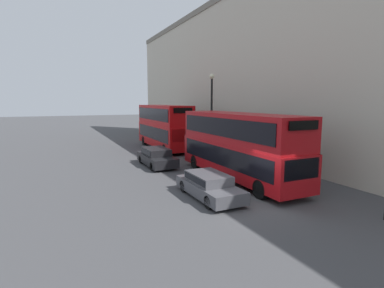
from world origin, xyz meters
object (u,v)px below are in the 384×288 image
at_px(car_dark_sedan, 209,185).
at_px(bus_leading, 238,143).
at_px(bus_second_in_queue, 164,125).
at_px(pedestrian, 243,157).
at_px(car_hatchback, 157,156).

bearing_deg(car_dark_sedan, bus_leading, 36.43).
xyz_separation_m(bus_leading, car_dark_sedan, (-3.40, -2.51, -1.64)).
distance_m(bus_second_in_queue, pedestrian, 11.48).
xyz_separation_m(bus_second_in_queue, pedestrian, (2.25, -11.12, -1.72)).
bearing_deg(bus_second_in_queue, bus_leading, -90.00).
xyz_separation_m(bus_leading, pedestrian, (2.25, 2.63, -1.55)).
bearing_deg(car_dark_sedan, bus_second_in_queue, 78.19).
distance_m(bus_second_in_queue, car_hatchback, 8.64).
distance_m(bus_leading, pedestrian, 3.79).
bearing_deg(car_hatchback, bus_leading, -60.47).
distance_m(car_hatchback, pedestrian, 6.59).
distance_m(bus_leading, bus_second_in_queue, 13.75).
height_order(bus_leading, car_dark_sedan, bus_leading).
height_order(car_dark_sedan, car_hatchback, car_hatchback).
xyz_separation_m(bus_leading, bus_second_in_queue, (0.00, 13.75, 0.17)).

